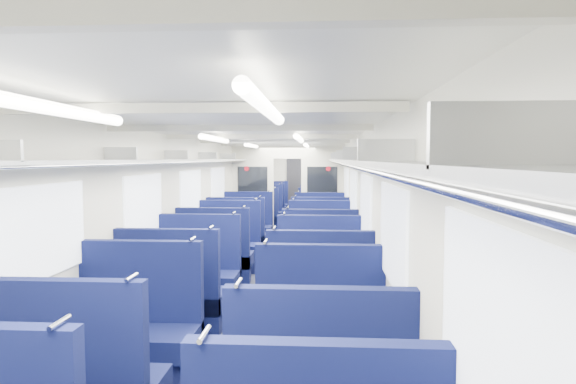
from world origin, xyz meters
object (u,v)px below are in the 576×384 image
seat_16 (237,239)px  seat_26 (271,207)px  seat_17 (320,239)px  seat_24 (267,211)px  seat_25 (320,210)px  seat_10 (197,278)px  seat_21 (320,220)px  seat_15 (320,248)px  seat_23 (320,215)px  seat_6 (136,337)px  end_door (297,187)px  seat_22 (262,215)px  seat_18 (247,230)px  seat_8 (172,302)px  seat_19 (320,231)px  seat_27 (320,207)px  seat_12 (215,260)px  seat_9 (320,305)px  seat_20 (257,220)px  seat_13 (320,263)px  seat_7 (320,345)px  seat_14 (228,248)px  bulkhead (287,189)px  seat_11 (320,281)px

seat_16 → seat_26: size_ratio=1.00×
seat_17 → seat_24: bearing=107.0°
seat_17 → seat_25: same height
seat_10 → seat_21: bearing=75.9°
seat_15 → seat_23: size_ratio=1.00×
seat_6 → seat_17: 5.92m
end_door → seat_22: end_door is taller
seat_21 → seat_23: (0.00, 1.18, 0.00)m
end_door → seat_15: 9.11m
seat_18 → end_door: bearing=83.0°
seat_8 → seat_19: size_ratio=1.00×
seat_17 → seat_22: (-1.66, 4.23, 0.00)m
seat_18 → seat_27: bearing=72.6°
seat_10 → seat_17: size_ratio=1.00×
seat_12 → seat_18: (0.00, 3.47, 0.00)m
seat_6 → seat_18: (0.00, 6.90, 0.00)m
seat_12 → seat_21: 5.67m
seat_15 → seat_16: bearing=151.1°
seat_18 → seat_9: bearing=-74.1°
seat_10 → seat_15: same height
seat_9 → seat_21: (0.00, 7.78, 0.00)m
seat_20 → seat_13: bearing=-73.0°
seat_8 → seat_13: 2.76m
seat_18 → seat_25: same height
seat_27 → seat_7: bearing=-90.0°
seat_23 → seat_27: 2.17m
seat_10 → seat_14: bearing=90.0°
seat_13 → seat_27: 8.89m
seat_6 → seat_19: size_ratio=1.00×
seat_24 → seat_8: bearing=-90.0°
seat_12 → seat_9: bearing=-54.8°
bulkhead → seat_11: (0.83, -6.09, -0.84)m
bulkhead → seat_18: bearing=-121.0°
seat_20 → seat_23: size_ratio=1.00×
seat_24 → seat_25: bearing=4.9°
seat_8 → seat_19: same height
seat_8 → seat_26: same height
end_door → seat_21: 4.90m
end_door → seat_14: bearing=-95.2°
seat_11 → seat_16: size_ratio=1.00×
seat_15 → seat_27: size_ratio=1.00×
seat_9 → seat_15: (0.00, 3.52, 0.00)m
seat_17 → seat_16: bearing=-174.3°
seat_15 → seat_21: 4.26m
seat_9 → seat_10: (-1.66, 1.15, 0.00)m
seat_6 → seat_16: (0.00, 5.52, 0.00)m
seat_6 → seat_11: (1.66, 2.20, 0.00)m
seat_17 → seat_24: same height
bulkhead → seat_12: size_ratio=2.19×
seat_8 → seat_14: 3.43m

